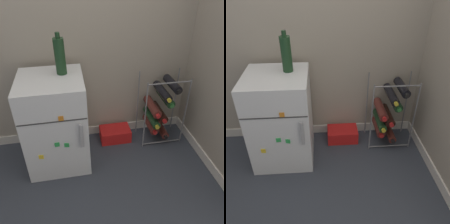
{
  "view_description": "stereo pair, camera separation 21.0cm",
  "coord_description": "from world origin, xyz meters",
  "views": [
    {
      "loc": [
        -0.17,
        -1.44,
        1.55
      ],
      "look_at": [
        0.17,
        0.28,
        0.4
      ],
      "focal_mm": 38.0,
      "sensor_mm": 36.0,
      "label": 1
    },
    {
      "loc": [
        0.04,
        -1.47,
        1.55
      ],
      "look_at": [
        0.17,
        0.28,
        0.4
      ],
      "focal_mm": 38.0,
      "sensor_mm": 36.0,
      "label": 2
    }
  ],
  "objects": [
    {
      "name": "ground_plane",
      "position": [
        0.0,
        0.0,
        0.0
      ],
      "size": [
        14.0,
        14.0,
        0.0
      ],
      "primitive_type": "plane",
      "color": "#333842"
    },
    {
      "name": "wall_back",
      "position": [
        0.0,
        0.55,
        1.24
      ],
      "size": [
        6.9,
        0.07,
        2.5
      ],
      "color": "#9E9384",
      "rests_on": "ground_plane"
    },
    {
      "name": "mini_fridge",
      "position": [
        -0.32,
        0.21,
        0.4
      ],
      "size": [
        0.5,
        0.53,
        0.8
      ],
      "color": "silver",
      "rests_on": "ground_plane"
    },
    {
      "name": "wine_rack",
      "position": [
        0.63,
        0.34,
        0.35
      ],
      "size": [
        0.4,
        0.33,
        0.69
      ],
      "color": "slate",
      "rests_on": "ground_plane"
    },
    {
      "name": "soda_box",
      "position": [
        0.22,
        0.39,
        0.06
      ],
      "size": [
        0.3,
        0.19,
        0.12
      ],
      "color": "red",
      "rests_on": "ground_plane"
    },
    {
      "name": "fridge_top_bottle",
      "position": [
        -0.22,
        0.28,
        0.94
      ],
      "size": [
        0.08,
        0.08,
        0.31
      ],
      "color": "#19381E",
      "rests_on": "mini_fridge"
    }
  ]
}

